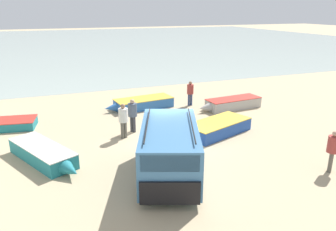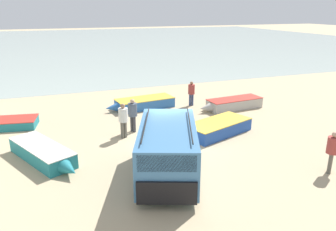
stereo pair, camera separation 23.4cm
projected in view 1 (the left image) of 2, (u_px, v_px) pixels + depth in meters
The scene contains 11 objects.
ground_plane at pixel (172, 145), 15.84m from camera, with size 200.00×200.00×0.00m, color tan.
sea_water at pixel (71, 43), 61.94m from camera, with size 120.00×80.00×0.01m, color #99A89E.
parked_van at pixel (169, 150), 12.49m from camera, with size 3.63×5.14×2.21m.
fishing_rowboat_0 at pixel (231, 104), 21.43m from camera, with size 4.51×1.60×0.68m.
fishing_rowboat_1 at pixel (220, 127), 17.28m from camera, with size 4.53×2.77×0.67m.
fishing_rowboat_2 at pixel (45, 154), 14.01m from camera, with size 2.87×4.55×0.66m.
fishing_rowboat_4 at pixel (142, 103), 21.53m from camera, with size 4.65×2.00×0.65m.
fisherman_0 at pixel (123, 118), 16.33m from camera, with size 0.47×0.47×1.80m.
fisherman_1 at pixel (333, 148), 12.94m from camera, with size 0.46×0.46×1.74m.
fisherman_2 at pixel (190, 91), 21.92m from camera, with size 0.44×0.44×1.66m.
fisherman_3 at pixel (133, 112), 17.16m from camera, with size 0.47×0.47×1.81m.
Camera 1 is at (-5.41, -13.56, 6.30)m, focal length 35.00 mm.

